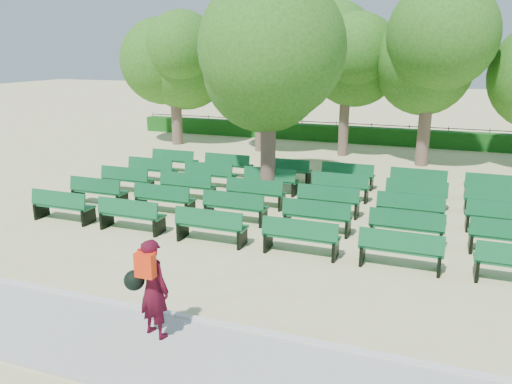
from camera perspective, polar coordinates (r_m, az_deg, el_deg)
ground at (r=15.32m, az=2.06°, el=-3.07°), size 120.00×120.00×0.00m
paving at (r=9.23m, az=-13.08°, el=-16.98°), size 30.00×2.20×0.06m
curb at (r=10.05m, az=-9.45°, el=-13.70°), size 30.00×0.12×0.10m
hedge at (r=28.50m, az=10.93°, el=6.47°), size 26.00×0.70×0.90m
fence at (r=28.97m, az=11.02°, el=5.71°), size 26.00×0.10×1.02m
tree_line at (r=24.70m, az=9.32°, el=4.06°), size 21.80×6.80×7.04m
bench_array at (r=16.15m, az=4.08°, el=-1.73°), size 1.94×0.64×1.22m
tree_among at (r=17.18m, az=1.45°, el=14.76°), size 4.78×4.78×6.82m
person at (r=9.04m, az=-11.85°, el=-10.54°), size 0.91×0.61×1.83m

